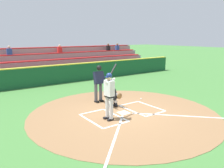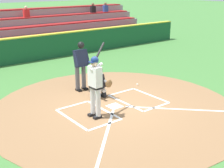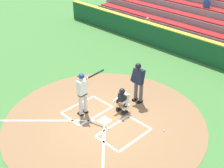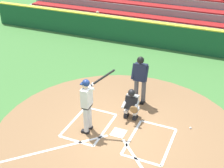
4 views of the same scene
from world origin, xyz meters
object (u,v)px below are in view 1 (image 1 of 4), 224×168
at_px(plate_umpire, 99,81).
at_px(baseball, 141,99).
at_px(batter, 109,93).
at_px(catcher, 112,95).

relative_size(plate_umpire, baseball, 25.20).
distance_m(batter, baseball, 3.47).
relative_size(batter, catcher, 1.88).
distance_m(catcher, baseball, 2.07).
bearing_deg(batter, baseball, -155.01).
bearing_deg(baseball, batter, 24.99).
height_order(batter, baseball, batter).
bearing_deg(batter, plate_umpire, -112.57).
bearing_deg(plate_umpire, batter, 67.43).
xyz_separation_m(plate_umpire, baseball, (-2.06, 0.86, -1.04)).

